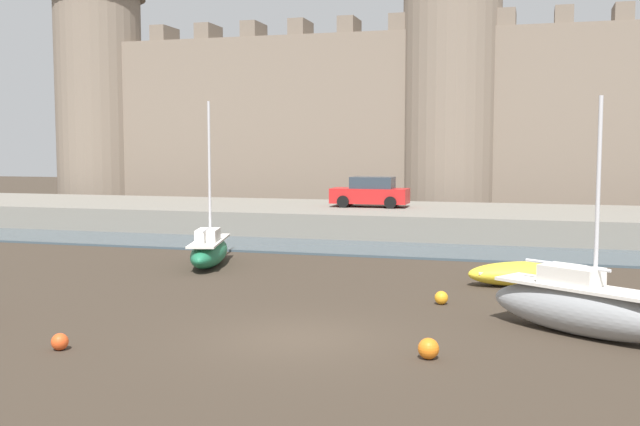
# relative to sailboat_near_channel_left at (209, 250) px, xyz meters

# --- Properties ---
(ground_plane) EXTENTS (160.00, 160.00, 0.00)m
(ground_plane) POSITION_rel_sailboat_near_channel_left_xyz_m (6.50, -9.37, -0.60)
(ground_plane) COLOR #382D23
(water_channel) EXTENTS (80.00, 4.50, 0.10)m
(water_channel) POSITION_rel_sailboat_near_channel_left_xyz_m (6.50, 5.96, -0.55)
(water_channel) COLOR #3D4C56
(water_channel) RESTS_ON ground
(quay_road) EXTENTS (63.91, 10.00, 1.28)m
(quay_road) POSITION_rel_sailboat_near_channel_left_xyz_m (6.50, 13.21, 0.04)
(quay_road) COLOR slate
(quay_road) RESTS_ON ground
(castle) EXTENTS (58.94, 7.02, 19.32)m
(castle) POSITION_rel_sailboat_near_channel_left_xyz_m (6.50, 23.58, 6.65)
(castle) COLOR #7A6B5B
(castle) RESTS_ON ground
(sailboat_near_channel_left) EXTENTS (2.32, 4.76, 6.21)m
(sailboat_near_channel_left) POSITION_rel_sailboat_near_channel_left_xyz_m (0.00, 0.00, 0.00)
(sailboat_near_channel_left) COLOR #1E6B47
(sailboat_near_channel_left) RESTS_ON ground
(sailboat_foreground_left) EXTENTS (4.88, 3.76, 5.68)m
(sailboat_foreground_left) POSITION_rel_sailboat_near_channel_left_xyz_m (12.98, -7.23, 0.09)
(sailboat_foreground_left) COLOR gray
(sailboat_foreground_left) RESTS_ON ground
(rowboat_foreground_right) EXTENTS (3.81, 2.42, 0.79)m
(rowboat_foreground_right) POSITION_rel_sailboat_near_channel_left_xyz_m (11.49, -0.99, -0.19)
(rowboat_foreground_right) COLOR yellow
(rowboat_foreground_right) RESTS_ON ground
(mooring_buoy_near_channel) EXTENTS (0.38, 0.38, 0.38)m
(mooring_buoy_near_channel) POSITION_rel_sailboat_near_channel_left_xyz_m (1.73, -11.80, -0.41)
(mooring_buoy_near_channel) COLOR #E04C1E
(mooring_buoy_near_channel) RESTS_ON ground
(mooring_buoy_mid_mud) EXTENTS (0.39, 0.39, 0.39)m
(mooring_buoy_mid_mud) POSITION_rel_sailboat_near_channel_left_xyz_m (9.30, -4.62, -0.40)
(mooring_buoy_mid_mud) COLOR orange
(mooring_buoy_mid_mud) RESTS_ON ground
(mooring_buoy_near_shore) EXTENTS (0.45, 0.45, 0.45)m
(mooring_buoy_near_shore) POSITION_rel_sailboat_near_channel_left_xyz_m (9.70, -10.25, -0.37)
(mooring_buoy_near_shore) COLOR orange
(mooring_buoy_near_shore) RESTS_ON ground
(car_quay_centre_west) EXTENTS (4.12, 1.91, 1.62)m
(car_quay_centre_west) POSITION_rel_sailboat_near_channel_left_xyz_m (3.37, 13.36, 1.46)
(car_quay_centre_west) COLOR red
(car_quay_centre_west) RESTS_ON quay_road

